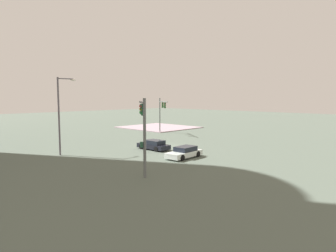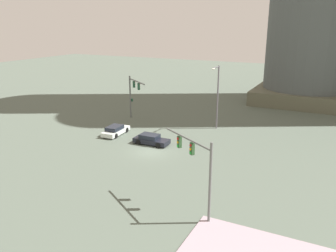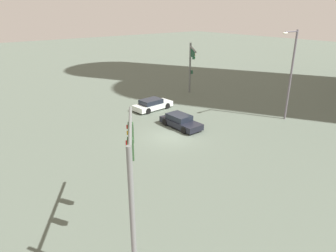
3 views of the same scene
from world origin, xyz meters
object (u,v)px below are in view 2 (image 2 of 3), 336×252
traffic_signal_opposite_side (133,91)px  sedan_car_waiting_far (151,140)px  traffic_signal_near_corner (197,160)px  sedan_car_approaching (115,130)px  streetlamp_curved_arm (217,93)px

traffic_signal_opposite_side → sedan_car_waiting_far: 12.23m
traffic_signal_near_corner → sedan_car_approaching: bearing=-5.6°
traffic_signal_opposite_side → streetlamp_curved_arm: streetlamp_curved_arm is taller
sedan_car_approaching → sedan_car_waiting_far: 6.07m
traffic_signal_near_corner → sedan_car_waiting_far: 16.66m
sedan_car_approaching → sedan_car_waiting_far: size_ratio=1.05×
traffic_signal_near_corner → traffic_signal_opposite_side: (-18.61, 20.70, 0.04)m
streetlamp_curved_arm → sedan_car_approaching: bearing=-47.2°
streetlamp_curved_arm → traffic_signal_opposite_side: bearing=-80.6°
traffic_signal_opposite_side → sedan_car_waiting_far: traffic_signal_opposite_side is taller
sedan_car_approaching → sedan_car_waiting_far: (5.97, -1.12, -0.00)m
traffic_signal_near_corner → streetlamp_curved_arm: bearing=-42.2°
traffic_signal_opposite_side → sedan_car_waiting_far: size_ratio=1.48×
sedan_car_approaching → streetlamp_curved_arm: bearing=-55.5°
traffic_signal_near_corner → streetlamp_curved_arm: 22.46m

